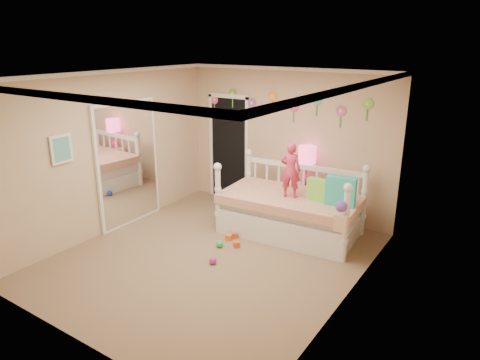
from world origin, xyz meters
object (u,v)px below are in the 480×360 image
Objects in this scene: table_lamp at (307,159)px; daybed at (291,199)px; child at (291,170)px; nightstand at (305,202)px.

daybed is at bearing -85.09° from table_lamp.
child is 1.36× the size of nightstand.
daybed is 0.52m from child.
daybed is 0.84m from table_lamp.
child is at bearing -77.51° from daybed.
table_lamp is at bearing 90.42° from daybed.
child is 0.78m from table_lamp.
nightstand is at bearing 0.00° from table_lamp.
child reaches higher than nightstand.
daybed reaches higher than nightstand.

